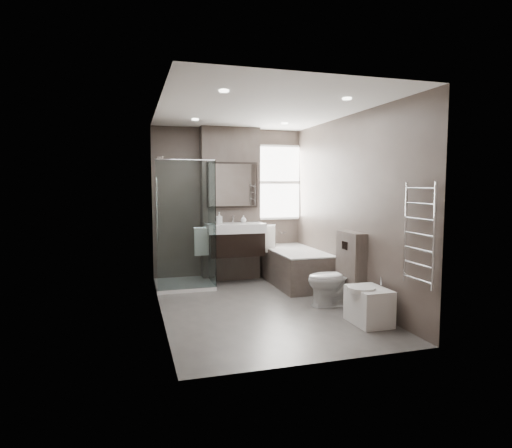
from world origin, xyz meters
name	(u,v)px	position (x,y,z in m)	size (l,w,h in m)	color
room	(261,210)	(0.00, 0.00, 1.30)	(2.70, 3.90, 2.70)	#504C49
vanity_pier	(230,204)	(0.00, 1.77, 1.30)	(1.00, 0.25, 2.60)	#4D423C
vanity	(235,239)	(0.00, 1.43, 0.74)	(0.95, 0.47, 0.66)	black
mirror_cabinet	(232,185)	(0.00, 1.61, 1.63)	(0.86, 0.08, 0.76)	black
towel_left	(202,242)	(-0.56, 1.40, 0.72)	(0.24, 0.06, 0.44)	white
towel_right	(268,239)	(0.56, 1.40, 0.72)	(0.24, 0.06, 0.44)	white
shower_enclosure	(190,257)	(-0.75, 1.35, 0.49)	(0.90, 0.90, 2.00)	white
bathtub	(295,265)	(0.92, 1.10, 0.32)	(0.75, 1.60, 0.57)	#4D423C
window	(278,182)	(0.90, 1.88, 1.68)	(0.98, 0.06, 1.33)	white
toilet	(334,279)	(0.97, -0.22, 0.36)	(0.40, 0.71, 0.72)	white
cistern_box	(351,268)	(1.21, -0.25, 0.50)	(0.19, 0.55, 1.00)	#4D423C
bidet	(368,305)	(1.01, -1.04, 0.23)	(0.46, 0.53, 0.55)	white
towel_radiator	(419,234)	(1.25, -1.60, 1.12)	(0.03, 0.49, 1.10)	silver
soap_bottle_a	(219,218)	(-0.26, 1.43, 1.09)	(0.08, 0.09, 0.19)	white
soap_bottle_b	(244,219)	(0.18, 1.55, 1.06)	(0.10, 0.10, 0.12)	white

